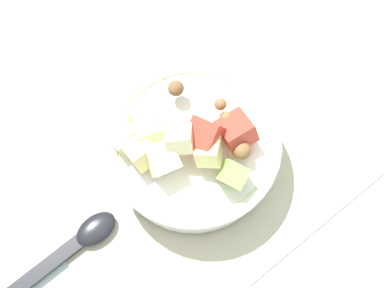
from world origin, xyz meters
TOP-DOWN VIEW (x-y plane):
  - ground_plane at (0.00, 0.00)m, footprint 2.40×2.40m
  - placemat at (0.00, 0.00)m, footprint 0.44×0.35m
  - salad_bowl at (-0.01, 0.00)m, footprint 0.22×0.22m
  - serving_spoon at (-0.21, -0.00)m, footprint 0.22×0.04m

SIDE VIEW (x-z plane):
  - ground_plane at x=0.00m, z-range 0.00..0.00m
  - placemat at x=0.00m, z-range 0.00..0.01m
  - serving_spoon at x=-0.21m, z-range 0.00..0.02m
  - salad_bowl at x=-0.01m, z-range -0.01..0.11m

